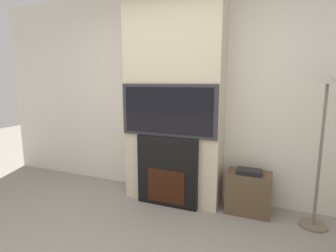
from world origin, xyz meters
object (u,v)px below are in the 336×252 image
(television, at_px, (168,110))
(floor_lamp, at_px, (324,123))
(fireplace, at_px, (168,171))
(media_stand, at_px, (248,192))

(television, relative_size, floor_lamp, 0.74)
(fireplace, height_order, television, television)
(media_stand, bearing_deg, floor_lamp, -5.13)
(television, bearing_deg, floor_lamp, 3.99)
(fireplace, relative_size, media_stand, 1.64)
(fireplace, bearing_deg, television, -90.00)
(floor_lamp, distance_m, media_stand, 1.10)
(floor_lamp, height_order, media_stand, floor_lamp)
(floor_lamp, bearing_deg, television, -176.01)
(television, distance_m, media_stand, 1.33)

